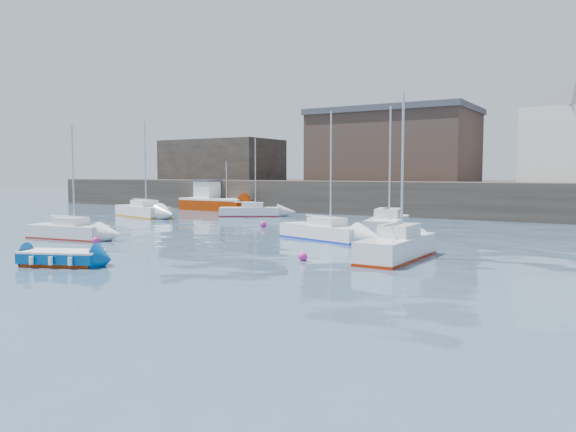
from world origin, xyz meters
The scene contains 17 objects.
water centered at (0.00, 0.00, 0.00)m, with size 220.00×220.00×0.00m, color #2D4760.
quay_wall centered at (0.00, 35.00, 1.50)m, with size 90.00×5.00×3.00m, color #28231E.
land_strip centered at (0.00, 53.00, 1.40)m, with size 90.00×32.00×2.80m, color #28231E.
bldg_east_d centered at (11.00, 41.50, 7.36)m, with size 11.14×11.14×8.95m.
warehouse centered at (-6.00, 43.00, 6.62)m, with size 16.40×10.40×7.60m.
bldg_west centered at (-28.00, 42.00, 5.30)m, with size 14.00×8.00×5.00m.
blue_dinghy centered at (-4.24, 1.28, 0.35)m, with size 3.56×2.56×0.62m.
fishing_boat centered at (-20.79, 31.50, 0.96)m, with size 7.50×2.87×4.95m.
sailboat_a centered at (-11.97, 7.48, 0.45)m, with size 5.13×2.28×6.45m.
sailboat_b centered at (0.67, 14.79, 0.47)m, with size 5.84×3.33×7.16m.
sailboat_c centered at (6.80, 10.00, 0.56)m, with size 1.82×5.53×7.26m.
sailboat_e centered at (-20.46, 21.43, 0.53)m, with size 6.62×3.64×8.12m.
sailboat_f centered at (2.52, 19.82, 0.56)m, with size 3.20×6.38×7.95m.
sailboat_h centered at (-12.88, 26.69, 0.44)m, with size 5.34×4.21×6.76m.
buoy_near centered at (-8.87, 6.82, 0.00)m, with size 0.38×0.38×0.38m, color #E11C92.
buoy_mid centered at (3.45, 7.59, 0.00)m, with size 0.39×0.39×0.39m, color #E11C92.
buoy_far centered at (-6.41, 19.17, 0.00)m, with size 0.45×0.45×0.45m, color #E11C92.
Camera 1 is at (15.40, -13.18, 3.76)m, focal length 35.00 mm.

